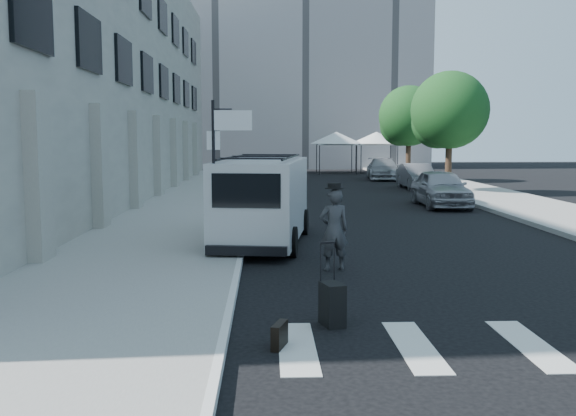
{
  "coord_description": "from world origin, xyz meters",
  "views": [
    {
      "loc": [
        -1.41,
        -11.39,
        2.84
      ],
      "look_at": [
        -0.94,
        2.37,
        1.3
      ],
      "focal_mm": 40.0,
      "sensor_mm": 36.0,
      "label": 1
    }
  ],
  "objects": [
    {
      "name": "parked_car_c",
      "position": [
        6.36,
        30.91,
        0.71
      ],
      "size": [
        2.46,
        5.04,
        1.41
      ],
      "primitive_type": "imported",
      "rotation": [
        0.0,
        0.0,
        -0.1
      ],
      "color": "#9B9CA2",
      "rests_on": "ground"
    },
    {
      "name": "tent_left",
      "position": [
        4.0,
        38.0,
        2.71
      ],
      "size": [
        4.0,
        4.0,
        3.2
      ],
      "color": "black",
      "rests_on": "ground"
    },
    {
      "name": "sidewalk_right",
      "position": [
        9.0,
        20.0,
        0.07
      ],
      "size": [
        4.0,
        56.0,
        0.15
      ],
      "primitive_type": "cube",
      "color": "gray",
      "rests_on": "ground"
    },
    {
      "name": "building_left",
      "position": [
        -11.5,
        18.0,
        6.0
      ],
      "size": [
        10.0,
        44.0,
        12.0
      ],
      "primitive_type": "cube",
      "color": "gray",
      "rests_on": "ground"
    },
    {
      "name": "tree_near",
      "position": [
        7.5,
        20.15,
        3.97
      ],
      "size": [
        3.8,
        3.83,
        6.03
      ],
      "color": "black",
      "rests_on": "ground"
    },
    {
      "name": "tent_right",
      "position": [
        7.2,
        38.5,
        2.71
      ],
      "size": [
        4.0,
        4.0,
        3.2
      ],
      "color": "black",
      "rests_on": "ground"
    },
    {
      "name": "briefcase",
      "position": [
        -1.24,
        -3.0,
        0.17
      ],
      "size": [
        0.25,
        0.46,
        0.34
      ],
      "primitive_type": "cube",
      "rotation": [
        0.0,
        0.0,
        -0.31
      ],
      "color": "black",
      "rests_on": "ground"
    },
    {
      "name": "tree_far",
      "position": [
        7.5,
        29.15,
        3.97
      ],
      "size": [
        3.8,
        3.83,
        6.03
      ],
      "color": "black",
      "rests_on": "ground"
    },
    {
      "name": "building_far",
      "position": [
        2.0,
        50.0,
        12.5
      ],
      "size": [
        22.0,
        12.0,
        25.0
      ],
      "primitive_type": "cube",
      "color": "slate",
      "rests_on": "ground"
    },
    {
      "name": "parked_car_a",
      "position": [
        5.68,
        14.29,
        0.76
      ],
      "size": [
        1.88,
        4.49,
        1.52
      ],
      "primitive_type": "imported",
      "rotation": [
        0.0,
        0.0,
        -0.02
      ],
      "color": "#94959B",
      "rests_on": "ground"
    },
    {
      "name": "businessman",
      "position": [
        0.02,
        2.0,
        0.87
      ],
      "size": [
        0.7,
        0.52,
        1.75
      ],
      "primitive_type": "imported",
      "rotation": [
        0.0,
        0.0,
        3.3
      ],
      "color": "#363639",
      "rests_on": "ground"
    },
    {
      "name": "ground",
      "position": [
        0.0,
        0.0,
        0.0
      ],
      "size": [
        120.0,
        120.0,
        0.0
      ],
      "primitive_type": "plane",
      "color": "black",
      "rests_on": "ground"
    },
    {
      "name": "sidewalk_left",
      "position": [
        -4.25,
        16.0,
        0.07
      ],
      "size": [
        4.5,
        48.0,
        0.15
      ],
      "primitive_type": "cube",
      "color": "gray",
      "rests_on": "ground"
    },
    {
      "name": "suitcase",
      "position": [
        -0.42,
        -2.0,
        0.33
      ],
      "size": [
        0.4,
        0.51,
        1.25
      ],
      "rotation": [
        0.0,
        0.0,
        0.29
      ],
      "color": "black",
      "rests_on": "ground"
    },
    {
      "name": "parked_car_b",
      "position": [
        6.8,
        23.2,
        0.69
      ],
      "size": [
        1.48,
        4.18,
        1.37
      ],
      "primitive_type": "imported",
      "rotation": [
        0.0,
        0.0,
        0.01
      ],
      "color": "#5B5D63",
      "rests_on": "ground"
    },
    {
      "name": "cargo_van",
      "position": [
        -1.47,
        5.55,
        1.16
      ],
      "size": [
        2.69,
        6.09,
        2.23
      ],
      "rotation": [
        0.0,
        0.0,
        -0.14
      ],
      "color": "silver",
      "rests_on": "ground"
    },
    {
      "name": "sign_pole",
      "position": [
        -2.36,
        3.2,
        2.65
      ],
      "size": [
        1.03,
        0.07,
        3.5
      ],
      "color": "black",
      "rests_on": "sidewalk_left"
    }
  ]
}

